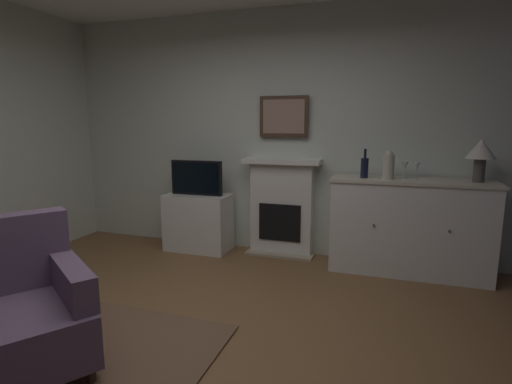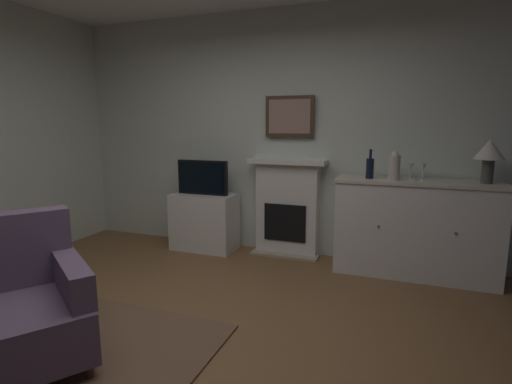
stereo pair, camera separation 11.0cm
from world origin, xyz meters
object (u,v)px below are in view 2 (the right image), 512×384
framed_picture (290,117)px  wine_glass_left (411,167)px  wine_bottle (370,168)px  tv_set (203,177)px  armchair (15,307)px  tv_cabinet (205,222)px  potted_plant_fern (15,252)px  sideboard_cabinet (415,228)px  vase_decorative (394,166)px  wine_glass_center (423,168)px  table_lamp (489,153)px  fireplace_unit (287,207)px

framed_picture → wine_glass_left: size_ratio=3.33×
wine_bottle → tv_set: wine_bottle is taller
framed_picture → armchair: 3.08m
framed_picture → tv_cabinet: (-0.98, -0.21, -1.23)m
tv_cabinet → framed_picture: bearing=12.0°
potted_plant_fern → tv_set: bearing=47.4°
framed_picture → sideboard_cabinet: size_ratio=0.36×
vase_decorative → armchair: 3.27m
tv_set → potted_plant_fern: size_ratio=1.44×
framed_picture → wine_glass_center: framed_picture is taller
vase_decorative → potted_plant_fern: bearing=-158.0°
table_lamp → tv_cabinet: size_ratio=0.53×
table_lamp → vase_decorative: bearing=-176.4°
table_lamp → wine_bottle: 1.04m
tv_set → potted_plant_fern: bearing=-132.6°
tv_set → armchair: bearing=-90.0°
framed_picture → wine_glass_center: bearing=-7.8°
wine_glass_center → potted_plant_fern: (-3.67, -1.46, -0.82)m
potted_plant_fern → armchair: size_ratio=0.39×
wine_glass_left → potted_plant_fern: (-3.56, -1.44, -0.82)m
sideboard_cabinet → tv_set: bearing=-179.8°
sideboard_cabinet → potted_plant_fern: 3.91m
tv_cabinet → armchair: armchair is taller
fireplace_unit → tv_cabinet: fireplace_unit is taller
wine_glass_center → wine_bottle: bearing=-171.9°
vase_decorative → armchair: vase_decorative is taller
fireplace_unit → table_lamp: bearing=-5.3°
framed_picture → sideboard_cabinet: 1.75m
tv_cabinet → vase_decorative: bearing=-1.8°
fireplace_unit → sideboard_cabinet: (1.35, -0.18, -0.07)m
armchair → tv_cabinet: bearing=90.0°
table_lamp → vase_decorative: table_lamp is taller
table_lamp → wine_glass_left: size_ratio=2.42×
wine_bottle → wine_glass_center: size_ratio=1.76×
wine_bottle → tv_cabinet: size_ratio=0.39×
wine_glass_center → armchair: size_ratio=0.15×
framed_picture → sideboard_cabinet: framed_picture is taller
table_lamp → wine_bottle: size_ratio=1.38×
wine_glass_center → armchair: bearing=-133.6°
vase_decorative → potted_plant_fern: (-3.41, -1.38, -0.84)m
sideboard_cabinet → tv_set: size_ratio=2.47×
potted_plant_fern → wine_bottle: bearing=23.7°
sideboard_cabinet → tv_cabinet: size_ratio=2.04×
vase_decorative → tv_set: vase_decorative is taller
wine_bottle → tv_set: (-1.88, 0.03, -0.19)m
sideboard_cabinet → fireplace_unit: bearing=172.5°
tv_set → sideboard_cabinet: bearing=0.2°
wine_glass_center → vase_decorative: 0.27m
fireplace_unit → wine_glass_left: size_ratio=6.67×
framed_picture → vase_decorative: (1.13, -0.27, -0.47)m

